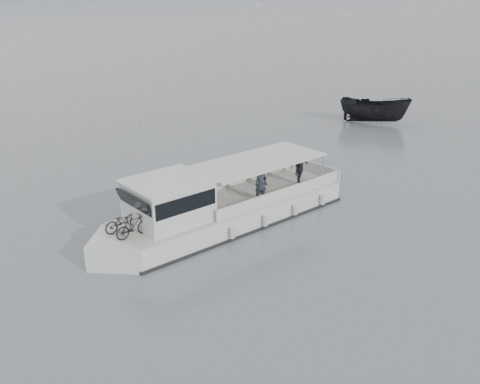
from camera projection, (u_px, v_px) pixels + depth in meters
ground at (212, 246)px, 26.25m from camera, size 1400.00×1400.00×0.00m
tour_boat at (213, 210)px, 27.82m from camera, size 15.44×4.61×6.43m
dark_motorboat at (375, 110)px, 49.18m from camera, size 5.65×6.62×2.47m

